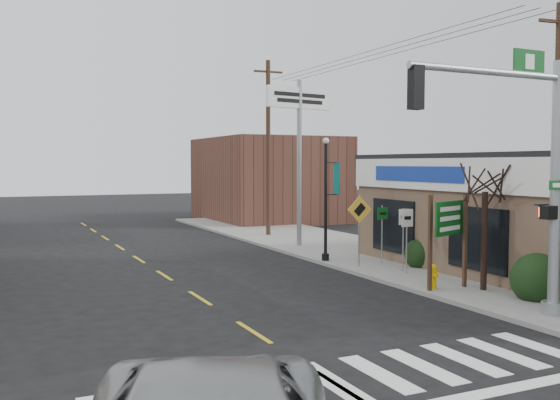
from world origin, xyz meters
name	(u,v)px	position (x,y,z in m)	size (l,w,h in m)	color
ground	(343,389)	(0.00, 0.00, 0.00)	(140.00, 140.00, 0.00)	black
sidewalk_right	(368,254)	(9.00, 13.00, 0.07)	(6.00, 38.00, 0.13)	slate
center_line	(200,298)	(0.00, 8.00, 0.01)	(0.12, 56.00, 0.01)	gold
crosswalk	(332,382)	(0.00, 0.40, 0.01)	(11.00, 2.20, 0.01)	silver
bldg_distant_right	(269,179)	(12.00, 30.00, 2.80)	(8.00, 10.00, 5.60)	#523025
traffic_signal_pole	(534,160)	(6.44, 1.92, 3.95)	(5.06, 0.39, 6.42)	gray
guide_sign	(449,228)	(6.93, 5.51, 1.96)	(1.62, 0.14, 2.83)	#412C1E
fire_hydrant	(433,275)	(6.55, 5.73, 0.53)	(0.23, 0.23, 0.74)	#DEAB00
ped_crossing_sign	(359,218)	(6.71, 10.09, 1.91)	(1.00, 0.07, 2.58)	gray
lamp_post	(327,189)	(6.36, 11.86, 2.88)	(0.62, 0.48, 4.73)	black
dance_center_sign	(299,123)	(7.40, 16.27, 5.71)	(3.53, 0.22, 7.49)	gray
bare_tree	(485,174)	(7.79, 4.97, 3.57)	(2.18, 2.18, 4.37)	black
shrub_front	(537,279)	(8.23, 3.37, 0.68)	(1.46, 1.46, 1.09)	#213A1A
shrub_back	(421,254)	(8.76, 9.14, 0.59)	(1.22, 1.22, 0.91)	black
utility_pole_near	(557,145)	(9.50, 3.94, 4.40)	(1.45, 0.22, 8.33)	#4B301E
utility_pole_far	(268,146)	(7.86, 20.77, 4.79)	(1.58, 0.24, 9.09)	#442A22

